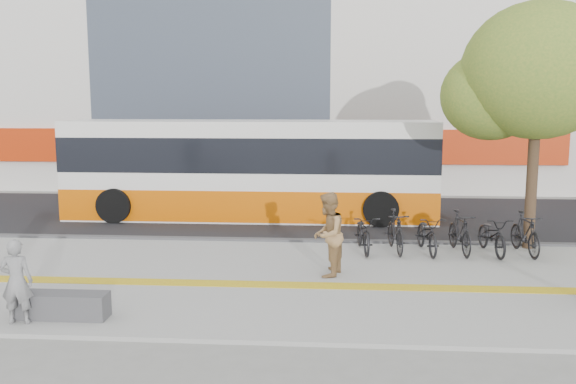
# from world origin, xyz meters

# --- Properties ---
(ground) EXTENTS (120.00, 120.00, 0.00)m
(ground) POSITION_xyz_m (0.00, 0.00, 0.00)
(ground) COLOR slate
(ground) RESTS_ON ground
(sidewalk) EXTENTS (40.00, 7.00, 0.08)m
(sidewalk) POSITION_xyz_m (0.00, 1.50, 0.04)
(sidewalk) COLOR gray
(sidewalk) RESTS_ON ground
(tactile_strip) EXTENTS (40.00, 0.45, 0.01)m
(tactile_strip) POSITION_xyz_m (0.00, 1.00, 0.09)
(tactile_strip) COLOR gold
(tactile_strip) RESTS_ON sidewalk
(street) EXTENTS (40.00, 8.00, 0.06)m
(street) POSITION_xyz_m (0.00, 9.00, 0.03)
(street) COLOR black
(street) RESTS_ON ground
(curb) EXTENTS (40.00, 0.25, 0.14)m
(curb) POSITION_xyz_m (0.00, 5.00, 0.07)
(curb) COLOR #3E3E40
(curb) RESTS_ON ground
(bench) EXTENTS (1.60, 0.45, 0.45)m
(bench) POSITION_xyz_m (-2.60, -1.20, 0.30)
(bench) COLOR #3E3E40
(bench) RESTS_ON sidewalk
(street_tree) EXTENTS (4.40, 3.80, 6.31)m
(street_tree) POSITION_xyz_m (7.18, 4.82, 4.51)
(street_tree) COLOR #3A251A
(street_tree) RESTS_ON sidewalk
(bus) EXTENTS (11.87, 2.81, 3.16)m
(bus) POSITION_xyz_m (-0.56, 8.50, 1.55)
(bus) COLOR silver
(bus) RESTS_ON street
(bicycle_row) EXTENTS (4.72, 1.87, 1.06)m
(bicycle_row) POSITION_xyz_m (4.87, 4.00, 0.58)
(bicycle_row) COLOR black
(bicycle_row) RESTS_ON sidewalk
(seated_woman) EXTENTS (0.58, 0.42, 1.48)m
(seated_woman) POSITION_xyz_m (-3.24, -1.51, 0.82)
(seated_woman) COLOR black
(seated_woman) RESTS_ON sidewalk
(pedestrian_tan) EXTENTS (0.90, 1.04, 1.83)m
(pedestrian_tan) POSITION_xyz_m (2.02, 1.76, 1.00)
(pedestrian_tan) COLOR olive
(pedestrian_tan) RESTS_ON sidewalk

